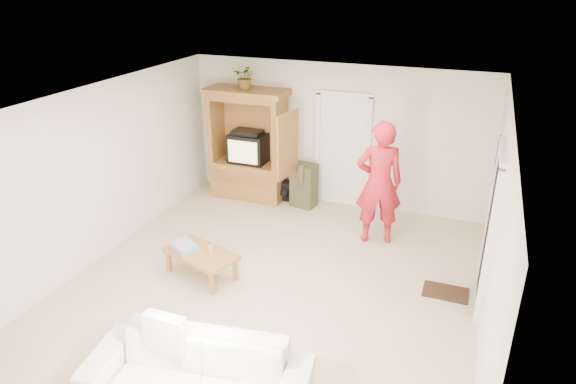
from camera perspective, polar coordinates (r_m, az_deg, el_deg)
name	(u,v)px	position (r m, az deg, el deg)	size (l,w,h in m)	color
floor	(274,282)	(7.38, -1.61, -9.98)	(6.00, 6.00, 0.00)	tan
ceiling	(271,101)	(6.33, -1.88, 10.06)	(6.00, 6.00, 0.00)	white
wall_back	(335,136)	(9.42, 5.30, 6.26)	(5.50, 5.50, 0.00)	silver
wall_front	(132,339)	(4.53, -16.95, -15.36)	(5.50, 5.50, 0.00)	silver
wall_left	(102,172)	(8.14, -19.93, 2.13)	(6.00, 6.00, 0.00)	silver
wall_right	(495,234)	(6.33, 22.01, -4.31)	(6.00, 6.00, 0.00)	silver
armoire	(250,152)	(9.76, -4.29, 4.50)	(1.82, 1.14, 2.10)	#9B6430
door_back	(342,152)	(9.44, 6.06, 4.48)	(0.85, 0.05, 2.04)	white
doorway_right	(490,232)	(6.99, 21.51, -4.16)	(0.05, 0.90, 2.04)	black
framed_picture	(498,157)	(7.98, 22.31, 3.65)	(0.03, 0.60, 0.48)	black
doormat	(445,292)	(7.48, 17.08, -10.58)	(0.60, 0.40, 0.02)	#382316
plant	(245,77)	(9.38, -4.77, 12.61)	(0.39, 0.34, 0.43)	#4C7238
man	(379,183)	(8.14, 10.08, 0.98)	(0.73, 0.48, 2.01)	red
sofa	(197,376)	(5.53, -10.06, -19.47)	(2.26, 0.88, 0.66)	silver
coffee_table	(201,255)	(7.45, -9.67, -6.92)	(1.18, 0.87, 0.39)	#9C6336
towel	(184,246)	(7.53, -11.49, -5.92)	(0.38, 0.28, 0.08)	#EA4E9D
candle	(211,249)	(7.37, -8.57, -6.29)	(0.08, 0.08, 0.10)	tan
backpack_black	(286,191)	(9.78, -0.20, 0.11)	(0.31, 0.19, 0.39)	black
backpack_olive	(304,185)	(9.48, 1.78, 0.75)	(0.43, 0.32, 0.82)	#47442B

